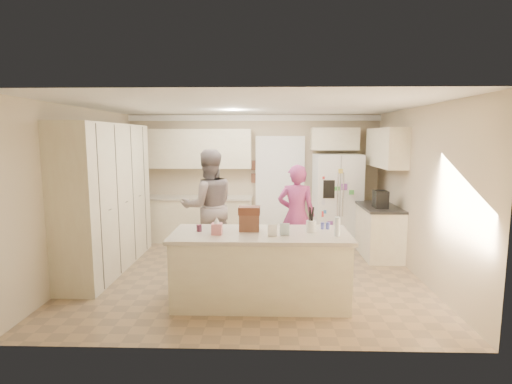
{
  "coord_description": "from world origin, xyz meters",
  "views": [
    {
      "loc": [
        0.28,
        -6.09,
        2.14
      ],
      "look_at": [
        0.1,
        0.35,
        1.25
      ],
      "focal_mm": 28.0,
      "sensor_mm": 36.0,
      "label": 1
    }
  ],
  "objects_px": {
    "utensil_crock": "(311,226)",
    "coffee_maker": "(380,199)",
    "tissue_box": "(217,229)",
    "refrigerator": "(337,199)",
    "teen_boy": "(209,206)",
    "dollhouse_body": "(249,222)",
    "teen_girl": "(296,216)",
    "island_base": "(261,269)"
  },
  "relations": [
    {
      "from": "island_base",
      "to": "tissue_box",
      "type": "xyz_separation_m",
      "value": [
        -0.55,
        -0.1,
        0.56
      ]
    },
    {
      "from": "tissue_box",
      "to": "teen_girl",
      "type": "bearing_deg",
      "value": 55.22
    },
    {
      "from": "refrigerator",
      "to": "tissue_box",
      "type": "height_order",
      "value": "refrigerator"
    },
    {
      "from": "teen_girl",
      "to": "refrigerator",
      "type": "bearing_deg",
      "value": -116.18
    },
    {
      "from": "island_base",
      "to": "teen_girl",
      "type": "height_order",
      "value": "teen_girl"
    },
    {
      "from": "utensil_crock",
      "to": "tissue_box",
      "type": "height_order",
      "value": "utensil_crock"
    },
    {
      "from": "coffee_maker",
      "to": "island_base",
      "type": "distance_m",
      "value": 2.87
    },
    {
      "from": "dollhouse_body",
      "to": "utensil_crock",
      "type": "bearing_deg",
      "value": -3.58
    },
    {
      "from": "utensil_crock",
      "to": "teen_boy",
      "type": "xyz_separation_m",
      "value": [
        -1.56,
        1.63,
        -0.03
      ]
    },
    {
      "from": "tissue_box",
      "to": "dollhouse_body",
      "type": "relative_size",
      "value": 0.54
    },
    {
      "from": "tissue_box",
      "to": "coffee_maker",
      "type": "bearing_deg",
      "value": 37.57
    },
    {
      "from": "coffee_maker",
      "to": "tissue_box",
      "type": "relative_size",
      "value": 2.14
    },
    {
      "from": "tissue_box",
      "to": "teen_boy",
      "type": "bearing_deg",
      "value": 101.58
    },
    {
      "from": "utensil_crock",
      "to": "coffee_maker",
      "type": "bearing_deg",
      "value": 52.88
    },
    {
      "from": "coffee_maker",
      "to": "teen_boy",
      "type": "height_order",
      "value": "teen_boy"
    },
    {
      "from": "dollhouse_body",
      "to": "teen_boy",
      "type": "distance_m",
      "value": 1.75
    },
    {
      "from": "utensil_crock",
      "to": "dollhouse_body",
      "type": "xyz_separation_m",
      "value": [
        -0.8,
        0.05,
        0.04
      ]
    },
    {
      "from": "refrigerator",
      "to": "teen_girl",
      "type": "xyz_separation_m",
      "value": [
        -0.92,
        -1.46,
        -0.05
      ]
    },
    {
      "from": "coffee_maker",
      "to": "tissue_box",
      "type": "height_order",
      "value": "coffee_maker"
    },
    {
      "from": "refrigerator",
      "to": "dollhouse_body",
      "type": "relative_size",
      "value": 6.92
    },
    {
      "from": "coffee_maker",
      "to": "tissue_box",
      "type": "bearing_deg",
      "value": -142.43
    },
    {
      "from": "dollhouse_body",
      "to": "teen_boy",
      "type": "height_order",
      "value": "teen_boy"
    },
    {
      "from": "coffee_maker",
      "to": "dollhouse_body",
      "type": "distance_m",
      "value": 2.84
    },
    {
      "from": "coffee_maker",
      "to": "teen_boy",
      "type": "bearing_deg",
      "value": -175.7
    },
    {
      "from": "refrigerator",
      "to": "tissue_box",
      "type": "bearing_deg",
      "value": -126.56
    },
    {
      "from": "utensil_crock",
      "to": "teen_girl",
      "type": "height_order",
      "value": "teen_girl"
    },
    {
      "from": "coffee_maker",
      "to": "utensil_crock",
      "type": "xyz_separation_m",
      "value": [
        -1.4,
        -1.85,
        -0.07
      ]
    },
    {
      "from": "refrigerator",
      "to": "dollhouse_body",
      "type": "xyz_separation_m",
      "value": [
        -1.63,
        -2.87,
        0.14
      ]
    },
    {
      "from": "teen_girl",
      "to": "coffee_maker",
      "type": "bearing_deg",
      "value": -159.25
    },
    {
      "from": "refrigerator",
      "to": "dollhouse_body",
      "type": "height_order",
      "value": "refrigerator"
    },
    {
      "from": "tissue_box",
      "to": "dollhouse_body",
      "type": "bearing_deg",
      "value": 26.57
    },
    {
      "from": "refrigerator",
      "to": "teen_boy",
      "type": "relative_size",
      "value": 0.93
    },
    {
      "from": "coffee_maker",
      "to": "tissue_box",
      "type": "xyz_separation_m",
      "value": [
        -2.6,
        -2.0,
        -0.07
      ]
    },
    {
      "from": "coffee_maker",
      "to": "teen_boy",
      "type": "xyz_separation_m",
      "value": [
        -2.96,
        -0.22,
        -0.1
      ]
    },
    {
      "from": "tissue_box",
      "to": "utensil_crock",
      "type": "bearing_deg",
      "value": 7.13
    },
    {
      "from": "utensil_crock",
      "to": "teen_boy",
      "type": "distance_m",
      "value": 2.26
    },
    {
      "from": "island_base",
      "to": "tissue_box",
      "type": "height_order",
      "value": "tissue_box"
    },
    {
      "from": "dollhouse_body",
      "to": "coffee_maker",
      "type": "bearing_deg",
      "value": 39.29
    },
    {
      "from": "refrigerator",
      "to": "teen_boy",
      "type": "distance_m",
      "value": 2.72
    },
    {
      "from": "tissue_box",
      "to": "teen_girl",
      "type": "relative_size",
      "value": 0.08
    },
    {
      "from": "utensil_crock",
      "to": "tissue_box",
      "type": "relative_size",
      "value": 1.07
    },
    {
      "from": "dollhouse_body",
      "to": "teen_girl",
      "type": "bearing_deg",
      "value": 63.03
    }
  ]
}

